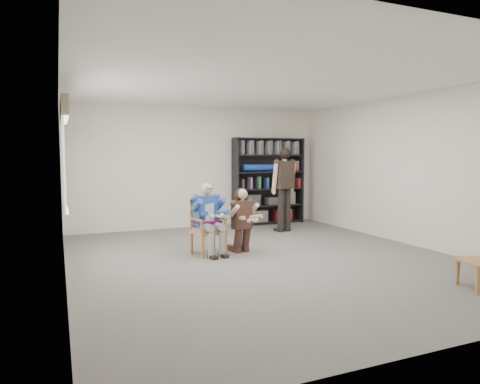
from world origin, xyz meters
name	(u,v)px	position (x,y,z in m)	size (l,w,h in m)	color
room_shell	(266,173)	(0.00, 0.00, 1.40)	(6.00, 7.00, 2.80)	white
floor	(266,259)	(0.00, 0.00, 0.00)	(6.00, 7.00, 0.01)	#615E5A
window_left	(65,158)	(-2.95, 1.00, 1.63)	(0.16, 2.00, 1.75)	white
armchair	(208,227)	(-0.74, 0.69, 0.47)	(0.54, 0.53, 0.94)	olive
seated_man	(208,219)	(-0.74, 0.69, 0.61)	(0.53, 0.73, 1.22)	navy
kneeling_woman	(243,221)	(-0.16, 0.57, 0.56)	(0.47, 0.75, 1.12)	#35231D
bookshelf	(268,181)	(1.70, 3.28, 1.05)	(1.80, 0.38, 2.10)	black
standing_man	(284,190)	(1.50, 2.11, 0.91)	(0.56, 0.31, 1.83)	black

